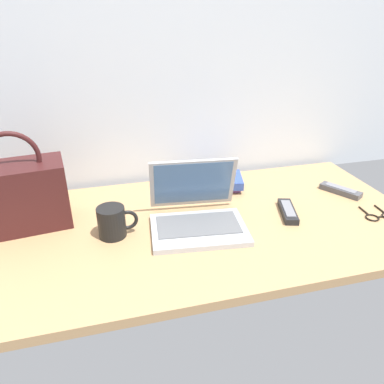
{
  "coord_description": "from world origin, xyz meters",
  "views": [
    {
      "loc": [
        -0.26,
        -1.04,
        0.68
      ],
      "look_at": [
        0.01,
        0.0,
        0.15
      ],
      "focal_mm": 34.13,
      "sensor_mm": 36.0,
      "label": 1
    }
  ],
  "objects_px": {
    "remote_control_near": "(340,190)",
    "eyeglasses": "(380,216)",
    "laptop": "(197,213)",
    "handbag": "(19,195)",
    "book_stack": "(218,181)",
    "coffee_mug": "(113,222)",
    "remote_control_far": "(288,211)"
  },
  "relations": [
    {
      "from": "remote_control_far",
      "to": "handbag",
      "type": "xyz_separation_m",
      "value": [
        -0.9,
        0.16,
        0.1
      ]
    },
    {
      "from": "handbag",
      "to": "book_stack",
      "type": "height_order",
      "value": "handbag"
    },
    {
      "from": "coffee_mug",
      "to": "remote_control_near",
      "type": "bearing_deg",
      "value": 5.28
    },
    {
      "from": "laptop",
      "to": "remote_control_far",
      "type": "relative_size",
      "value": 2.01
    },
    {
      "from": "remote_control_near",
      "to": "remote_control_far",
      "type": "bearing_deg",
      "value": -160.65
    },
    {
      "from": "remote_control_far",
      "to": "coffee_mug",
      "type": "bearing_deg",
      "value": 178.4
    },
    {
      "from": "eyeglasses",
      "to": "handbag",
      "type": "xyz_separation_m",
      "value": [
        -1.2,
        0.26,
        0.11
      ]
    },
    {
      "from": "handbag",
      "to": "remote_control_far",
      "type": "bearing_deg",
      "value": -9.82
    },
    {
      "from": "remote_control_near",
      "to": "eyeglasses",
      "type": "distance_m",
      "value": 0.2
    },
    {
      "from": "remote_control_far",
      "to": "remote_control_near",
      "type": "bearing_deg",
      "value": 19.35
    },
    {
      "from": "coffee_mug",
      "to": "handbag",
      "type": "bearing_deg",
      "value": 154.16
    },
    {
      "from": "remote_control_near",
      "to": "eyeglasses",
      "type": "relative_size",
      "value": 1.41
    },
    {
      "from": "coffee_mug",
      "to": "remote_control_near",
      "type": "relative_size",
      "value": 0.8
    },
    {
      "from": "remote_control_near",
      "to": "handbag",
      "type": "bearing_deg",
      "value": 177.31
    },
    {
      "from": "coffee_mug",
      "to": "remote_control_near",
      "type": "distance_m",
      "value": 0.9
    },
    {
      "from": "handbag",
      "to": "book_stack",
      "type": "xyz_separation_m",
      "value": [
        0.73,
        0.12,
        -0.09
      ]
    },
    {
      "from": "eyeglasses",
      "to": "book_stack",
      "type": "xyz_separation_m",
      "value": [
        -0.48,
        0.38,
        0.02
      ]
    },
    {
      "from": "eyeglasses",
      "to": "book_stack",
      "type": "height_order",
      "value": "book_stack"
    },
    {
      "from": "laptop",
      "to": "coffee_mug",
      "type": "relative_size",
      "value": 2.59
    },
    {
      "from": "laptop",
      "to": "remote_control_near",
      "type": "height_order",
      "value": "laptop"
    },
    {
      "from": "remote_control_near",
      "to": "book_stack",
      "type": "bearing_deg",
      "value": 159.23
    },
    {
      "from": "remote_control_far",
      "to": "handbag",
      "type": "distance_m",
      "value": 0.92
    },
    {
      "from": "laptop",
      "to": "remote_control_far",
      "type": "bearing_deg",
      "value": -2.54
    },
    {
      "from": "coffee_mug",
      "to": "remote_control_far",
      "type": "distance_m",
      "value": 0.61
    },
    {
      "from": "coffee_mug",
      "to": "book_stack",
      "type": "distance_m",
      "value": 0.51
    },
    {
      "from": "coffee_mug",
      "to": "handbag",
      "type": "relative_size",
      "value": 0.39
    },
    {
      "from": "laptop",
      "to": "coffee_mug",
      "type": "bearing_deg",
      "value": 179.54
    },
    {
      "from": "coffee_mug",
      "to": "remote_control_far",
      "type": "height_order",
      "value": "coffee_mug"
    },
    {
      "from": "coffee_mug",
      "to": "remote_control_far",
      "type": "bearing_deg",
      "value": -1.6
    },
    {
      "from": "remote_control_far",
      "to": "handbag",
      "type": "bearing_deg",
      "value": 170.18
    },
    {
      "from": "eyeglasses",
      "to": "book_stack",
      "type": "distance_m",
      "value": 0.61
    },
    {
      "from": "laptop",
      "to": "eyeglasses",
      "type": "xyz_separation_m",
      "value": [
        0.64,
        -0.12,
        -0.04
      ]
    }
  ]
}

